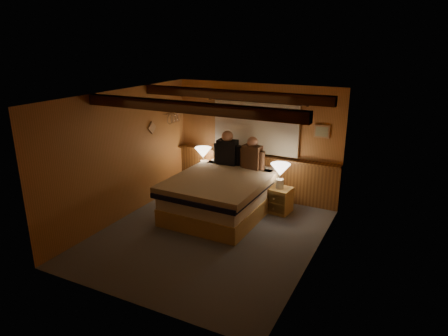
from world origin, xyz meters
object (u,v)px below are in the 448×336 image
Objects in this scene: nightstand_left at (205,180)px; lamp_right at (280,171)px; person_left at (227,150)px; duffel_bag at (191,198)px; lamp_left at (203,154)px; bed at (221,195)px; nightstand_right at (279,200)px; person_right at (252,155)px.

lamp_right is at bearing -9.04° from nightstand_left.
person_left reaches higher than duffel_bag.
duffel_bag is at bearing -163.71° from lamp_right.
person_left is (0.63, -0.09, 0.18)m from lamp_left.
lamp_left reaches higher than bed.
person_right reaches higher than nightstand_right.
lamp_left is 0.82× the size of duffel_bag.
lamp_right is (1.83, -0.31, 0.58)m from nightstand_left.
nightstand_left is at bearing -177.52° from person_right.
person_left reaches higher than person_right.
lamp_right is 0.73m from person_right.
person_left is at bearing 52.86° from duffel_bag.
person_right reaches higher than bed.
duffel_bag is at bearing -125.28° from person_left.
duffel_bag is at bearing -156.86° from nightstand_right.
lamp_right reaches higher than nightstand_right.
lamp_left is at bearing -178.41° from person_right.
nightstand_left reaches higher than duffel_bag.
nightstand_left is 1.84m from nightstand_right.
person_left reaches higher than bed.
bed reaches higher than nightstand_left.
nightstand_right is at bearing -15.05° from person_left.
lamp_right is at bearing 10.12° from duffel_bag.
person_left is 0.57m from person_right.
person_left is (-0.27, 0.80, 0.65)m from bed.
lamp_right is (0.98, 0.55, 0.46)m from bed.
bed is 1.21m from lamp_right.
lamp_right is at bearing -11.00° from person_right.
lamp_left is 1.90m from lamp_right.
person_right is at bearing 69.74° from bed.
bed is 4.17× the size of nightstand_left.
person_right is 1.19× the size of duffel_bag.
bed reaches higher than duffel_bag.
duffel_bag is at bearing -77.75° from lamp_left.
duffel_bag is (0.18, -0.83, -0.69)m from lamp_left.
duffel_bag is (-1.02, -0.72, -0.85)m from person_right.
bed is at bearing -44.76° from lamp_left.
lamp_right is (0.01, -0.02, 0.60)m from nightstand_right.
nightstand_right reaches higher than duffel_bag.
lamp_left reaches higher than duffel_bag.
person_left is 1.08× the size of person_right.
lamp_right is 0.86× the size of duffel_bag.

